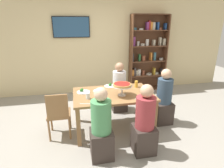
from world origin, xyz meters
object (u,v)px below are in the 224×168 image
diner_far_right (119,91)px  cutlery_knife_near (140,99)px  beer_glass_amber_tall (136,84)px  cutlery_fork_near (85,104)px  diner_head_east (164,101)px  deep_dish_pizza_stand (122,86)px  dining_table (113,98)px  salad_plate_spare (110,86)px  bookshelf (148,53)px  chair_head_west (59,113)px  cutlery_fork_far (99,102)px  salad_plate_far_diner (83,92)px  salad_plate_near_diner (100,91)px  water_glass_clear_near (88,96)px  television (71,27)px  diner_near_right (145,125)px  diner_near_left (101,129)px

diner_far_right → cutlery_knife_near: bearing=4.7°
beer_glass_amber_tall → cutlery_fork_near: (-1.07, -0.61, -0.06)m
beer_glass_amber_tall → cutlery_knife_near: size_ratio=0.73×
diner_head_east → deep_dish_pizza_stand: bearing=9.1°
dining_table → salad_plate_spare: salad_plate_spare is taller
cutlery_fork_near → deep_dish_pizza_stand: bearing=33.7°
bookshelf → cutlery_fork_near: 3.14m
diner_far_right → chair_head_west: (-1.31, -0.84, -0.01)m
deep_dish_pizza_stand → cutlery_fork_far: (-0.44, -0.23, -0.19)m
cutlery_knife_near → cutlery_fork_near: bearing=-166.7°
diner_far_right → salad_plate_spare: size_ratio=4.95×
salad_plate_far_diner → cutlery_fork_near: bearing=-89.1°
cutlery_fork_far → bookshelf: bearing=49.0°
bookshelf → diner_head_east: size_ratio=1.92×
salad_plate_spare → cutlery_knife_near: size_ratio=1.29×
bookshelf → cutlery_fork_far: bearing=-126.9°
salad_plate_spare → salad_plate_near_diner: bearing=-135.5°
water_glass_clear_near → cutlery_knife_near: size_ratio=0.60×
beer_glass_amber_tall → diner_head_east: bearing=-23.1°
diner_far_right → television: bearing=-143.7°
diner_far_right → salad_plate_spare: (-0.29, -0.36, 0.26)m
cutlery_knife_near → water_glass_clear_near: bearing=-179.7°
dining_table → deep_dish_pizza_stand: (0.14, -0.13, 0.28)m
diner_near_right → cutlery_knife_near: (0.06, 0.42, 0.25)m
salad_plate_far_diner → beer_glass_amber_tall: bearing=4.0°
diner_head_east → cutlery_knife_near: size_ratio=6.39×
bookshelf → diner_head_east: bookshelf is taller
dining_table → salad_plate_spare: (0.02, 0.39, 0.11)m
diner_near_left → cutlery_knife_near: (0.74, 0.40, 0.25)m
salad_plate_near_diner → salad_plate_far_diner: size_ratio=1.05×
salad_plate_far_diner → television: bearing=94.2°
diner_far_right → diner_head_east: (0.75, -0.74, 0.00)m
cutlery_fork_near → salad_plate_far_diner: bearing=105.4°
salad_plate_spare → diner_far_right: bearing=51.5°
diner_near_right → chair_head_west: 1.50m
bookshelf → diner_head_east: 2.14m
diner_far_right → cutlery_fork_far: bearing=-28.9°
dining_table → diner_near_left: 0.85m
bookshelf → beer_glass_amber_tall: 2.04m
diner_near_right → deep_dish_pizza_stand: bearing=17.4°
diner_near_right → cutlery_fork_near: bearing=65.0°
television → beer_glass_amber_tall: television is taller
water_glass_clear_near → salad_plate_near_diner: bearing=51.2°
salad_plate_near_diner → cutlery_fork_near: size_ratio=1.43×
salad_plate_far_diner → beer_glass_amber_tall: size_ratio=1.87×
diner_far_right → salad_plate_far_diner: size_ratio=4.66×
salad_plate_near_diner → diner_near_left: bearing=-97.1°
salad_plate_spare → television: bearing=112.3°
bookshelf → salad_plate_far_diner: bearing=-137.5°
cutlery_knife_near → diner_near_left: bearing=-138.4°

